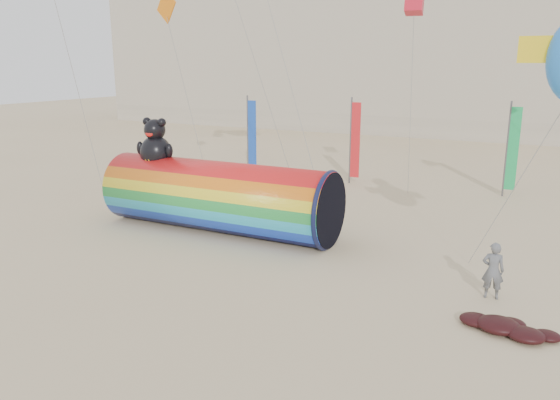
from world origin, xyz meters
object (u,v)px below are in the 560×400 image
at_px(hotel_building, 360,34).
at_px(windsock_assembly, 218,195).
at_px(kite_handler, 493,270).
at_px(fabric_bundle, 506,327).

distance_m(hotel_building, windsock_assembly, 43.68).
xyz_separation_m(hotel_building, kite_handler, (19.75, -44.16, -9.40)).
bearing_deg(hotel_building, kite_handler, -65.90).
bearing_deg(windsock_assembly, hotel_building, 101.11).
bearing_deg(fabric_bundle, windsock_assembly, 160.08).
distance_m(windsock_assembly, kite_handler, 11.72).
bearing_deg(kite_handler, fabric_bundle, 98.29).
height_order(windsock_assembly, kite_handler, windsock_assembly).
distance_m(windsock_assembly, fabric_bundle, 13.01).
relative_size(windsock_assembly, kite_handler, 5.79).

